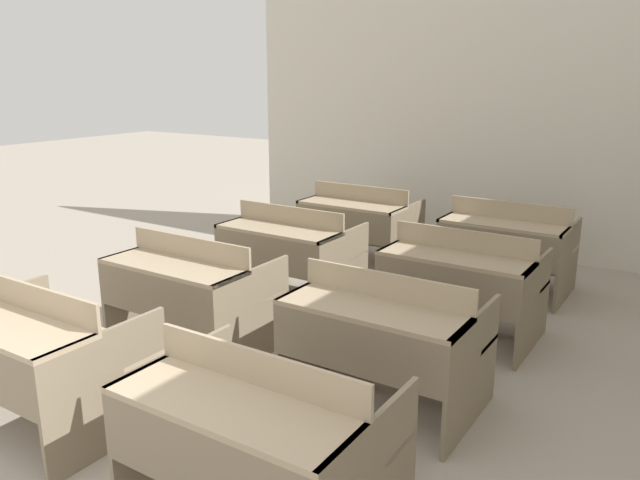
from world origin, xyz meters
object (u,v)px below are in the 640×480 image
Objects in this scene: bench_front_left at (38,351)px; bench_third_left at (290,250)px; bench_back_right at (507,243)px; bench_front_right at (258,434)px; bench_back_left at (359,222)px; bench_second_right at (384,335)px; bench_third_right at (461,280)px; bench_second_left at (191,289)px.

bench_front_left is 2.53m from bench_third_left.
bench_front_left is 1.00× the size of bench_back_right.
bench_front_right and bench_back_left have the same top height.
bench_second_right is 1.00× the size of bench_back_left.
bench_third_right is 1.26m from bench_back_right.
bench_second_left is 2.54m from bench_back_left.
bench_front_right is 1.27m from bench_second_right.
bench_third_left and bench_third_right have the same top height.
bench_second_left is 3.01m from bench_back_right.
bench_third_left is at bearing 90.29° from bench_front_left.
bench_third_left and bench_back_right have the same top height.
bench_front_left is at bearing -122.21° from bench_third_right.
bench_third_left is at bearing -141.17° from bench_back_right.
bench_front_right and bench_second_right have the same top height.
bench_back_left is at bearing 142.22° from bench_third_right.
bench_back_right is at bearing 90.03° from bench_second_right.
bench_third_right and bench_back_left have the same top height.
bench_third_left is (-1.62, 2.52, 0.00)m from bench_front_right.
bench_front_right is at bearing -90.02° from bench_third_right.
bench_second_left is at bearing -122.10° from bench_back_right.
bench_second_left is 2.07m from bench_third_right.
bench_second_right is 2.03m from bench_third_left.
bench_second_right and bench_third_right have the same top height.
bench_third_right is (1.62, 1.29, 0.00)m from bench_second_left.
bench_back_right is (1.60, 1.29, 0.00)m from bench_third_left.
bench_second_right is (1.60, 0.02, 0.00)m from bench_second_left.
bench_front_right is 1.00× the size of bench_third_left.
bench_back_right is at bearing 57.90° from bench_second_left.
bench_front_left is 1.61m from bench_front_right.
bench_front_right is at bearing -57.21° from bench_third_left.
bench_second_left is 1.00× the size of bench_third_left.
bench_second_left is at bearing -90.11° from bench_back_left.
bench_front_left and bench_third_left have the same top height.
bench_second_right is at bearing 90.96° from bench_front_right.
bench_front_left is 4.13m from bench_back_right.
bench_third_left is (-1.60, 1.24, 0.00)m from bench_second_right.
bench_third_right is at bearing 0.96° from bench_third_left.
bench_third_left is at bearing -179.04° from bench_third_right.
bench_third_left and bench_back_left have the same top height.
bench_front_right is at bearing -89.66° from bench_back_right.
bench_front_right and bench_second_left have the same top height.
bench_third_left is 2.05m from bench_back_right.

